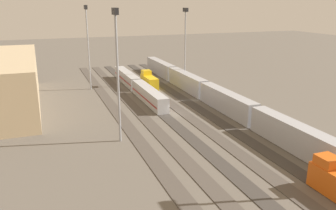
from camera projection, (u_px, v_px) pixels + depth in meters
ground_plane at (174, 115)px, 82.81m from camera, size 400.00×400.00×0.00m
track_bed_0 at (221, 109)px, 86.99m from camera, size 140.00×2.80×0.12m
track_bed_1 at (203, 111)px, 85.31m from camera, size 140.00×2.80×0.12m
track_bed_2 at (184, 113)px, 83.64m from camera, size 140.00×2.80×0.12m
track_bed_3 at (165, 116)px, 81.96m from camera, size 140.00×2.80×0.12m
track_bed_4 at (144, 118)px, 80.28m from camera, size 140.00×2.80×0.12m
track_bed_5 at (123, 121)px, 78.60m from camera, size 140.00×2.80×0.12m
train_on_track_3 at (137, 86)px, 103.26m from camera, size 47.20×3.06×3.80m
train_on_track_0 at (205, 91)px, 94.71m from camera, size 95.60×3.00×5.00m
train_on_track_2 at (149, 81)px, 108.21m from camera, size 10.00×3.00×5.00m
light_mast_0 at (185, 36)px, 108.48m from camera, size 2.80×0.70×24.13m
light_mast_1 at (117, 58)px, 62.65m from camera, size 2.80×0.70×24.83m
light_mast_3 at (87, 36)px, 102.64m from camera, size 2.80×0.70×25.00m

